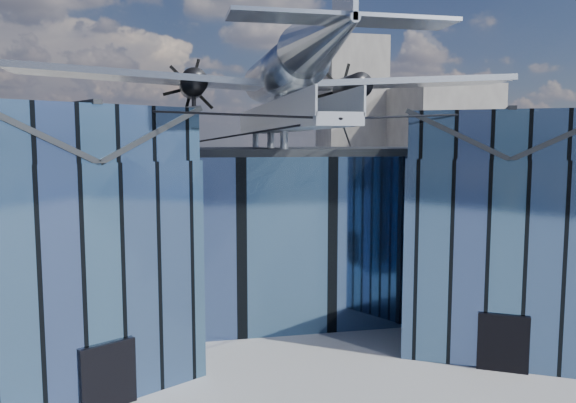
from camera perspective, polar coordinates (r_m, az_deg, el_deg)
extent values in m
plane|color=gray|center=(28.85, 0.86, -14.80)|extent=(120.00, 120.00, 0.00)
cube|color=#46648E|center=(36.21, -2.31, -2.71)|extent=(28.00, 14.00, 9.50)
cube|color=#222529|center=(35.79, -2.35, 5.15)|extent=(28.00, 14.00, 0.40)
cube|color=#46648E|center=(26.25, -21.70, -6.52)|extent=(11.79, 11.43, 9.50)
cube|color=#46648E|center=(25.66, -22.21, 6.35)|extent=(11.56, 11.20, 2.20)
cube|color=#222529|center=(24.98, -27.09, 6.15)|extent=(7.98, 9.23, 2.40)
cube|color=#222529|center=(26.52, -17.61, 6.49)|extent=(7.98, 9.23, 2.40)
cube|color=#222529|center=(25.70, -22.32, 8.91)|extent=(4.30, 7.10, 0.18)
cube|color=black|center=(23.67, -17.78, -16.52)|extent=(2.03, 1.32, 2.60)
cube|color=black|center=(28.08, -13.03, -5.44)|extent=(0.34, 0.34, 9.50)
cube|color=#46648E|center=(30.70, 20.86, -4.70)|extent=(11.79, 11.43, 9.50)
cube|color=#46648E|center=(30.20, 21.28, 6.28)|extent=(11.56, 11.20, 2.20)
cube|color=#222529|center=(30.16, 16.99, 6.43)|extent=(7.98, 9.23, 2.40)
cube|color=#222529|center=(30.41, 25.54, 6.09)|extent=(7.98, 9.23, 2.40)
cube|color=#222529|center=(30.23, 21.37, 8.46)|extent=(4.30, 7.10, 0.18)
cube|color=black|center=(27.65, 21.00, -13.28)|extent=(2.03, 1.32, 2.60)
cube|color=black|center=(30.78, 12.45, -4.41)|extent=(0.34, 0.34, 9.50)
cube|color=#A0A6AE|center=(30.38, -0.60, 7.63)|extent=(1.80, 21.00, 0.50)
cube|color=#A0A6AE|center=(30.24, -2.29, 8.86)|extent=(0.08, 21.00, 1.10)
cube|color=#A0A6AE|center=(30.60, 1.07, 8.84)|extent=(0.08, 21.00, 1.10)
cylinder|color=#A0A6AE|center=(39.73, -3.33, 6.28)|extent=(0.44, 0.44, 1.35)
cylinder|color=#A0A6AE|center=(33.81, -1.78, 6.33)|extent=(0.44, 0.44, 1.35)
cylinder|color=#A0A6AE|center=(29.88, -0.40, 6.36)|extent=(0.44, 0.44, 1.35)
cylinder|color=#A0A6AE|center=(30.91, -0.78, 9.36)|extent=(0.70, 0.70, 1.40)
cylinder|color=black|center=(22.31, -10.14, 8.86)|extent=(10.55, 6.08, 0.69)
cylinder|color=black|center=(24.99, 14.97, 8.45)|extent=(10.55, 6.08, 0.69)
cylinder|color=black|center=(27.94, -5.85, 6.60)|extent=(6.09, 17.04, 1.19)
cylinder|color=black|center=(29.20, 6.01, 6.58)|extent=(6.09, 17.04, 1.19)
cylinder|color=#A9AFB6|center=(31.09, -0.79, 12.95)|extent=(2.50, 11.00, 2.50)
sphere|color=#A9AFB6|center=(36.46, -2.51, 11.93)|extent=(2.50, 2.50, 2.50)
cube|color=black|center=(35.56, -2.24, 13.20)|extent=(1.60, 1.40, 0.50)
cone|color=#A9AFB6|center=(22.47, 3.88, 16.37)|extent=(2.50, 7.00, 2.50)
cube|color=#A9AFB6|center=(20.44, 5.67, 17.96)|extent=(8.00, 1.80, 0.14)
cube|color=#A9AFB6|center=(31.47, -14.06, 12.14)|extent=(14.00, 3.20, 1.08)
cylinder|color=black|center=(32.06, -9.63, 11.67)|extent=(1.44, 3.20, 1.44)
cone|color=black|center=(33.85, -9.76, 11.37)|extent=(0.70, 0.70, 0.70)
cube|color=black|center=(34.00, -9.77, 11.35)|extent=(1.05, 0.06, 3.33)
cube|color=black|center=(34.00, -9.77, 11.35)|extent=(2.53, 0.06, 2.53)
cube|color=black|center=(34.00, -9.77, 11.35)|extent=(3.33, 0.06, 1.05)
cylinder|color=black|center=(31.36, -9.54, 9.56)|extent=(0.24, 0.24, 1.75)
cube|color=#A9AFB6|center=(34.05, 10.75, 11.74)|extent=(14.00, 3.20, 1.08)
cylinder|color=black|center=(33.74, 6.51, 11.44)|extent=(1.44, 3.20, 1.44)
cone|color=black|center=(35.45, 5.56, 11.19)|extent=(0.70, 0.70, 0.70)
cube|color=black|center=(35.59, 5.49, 11.17)|extent=(1.05, 0.06, 3.33)
cube|color=black|center=(35.59, 5.49, 11.17)|extent=(2.53, 0.06, 2.53)
cube|color=black|center=(35.59, 5.49, 11.17)|extent=(3.33, 0.06, 1.05)
cylinder|color=black|center=(33.08, 6.81, 9.41)|extent=(0.24, 0.24, 1.75)
cube|color=gray|center=(83.45, 15.13, 5.00)|extent=(12.00, 14.00, 18.00)
cube|color=gray|center=(82.53, -21.82, 3.37)|extent=(14.00, 10.00, 14.00)
cube|color=gray|center=(88.85, 6.41, 7.80)|extent=(9.00, 9.00, 26.00)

